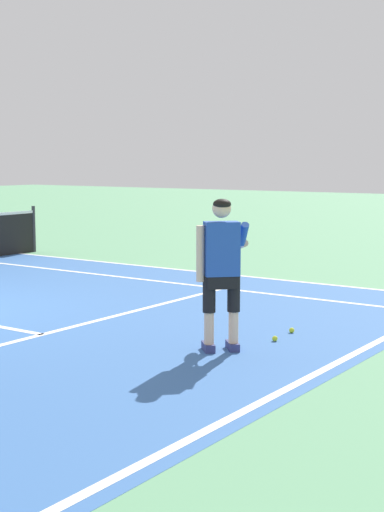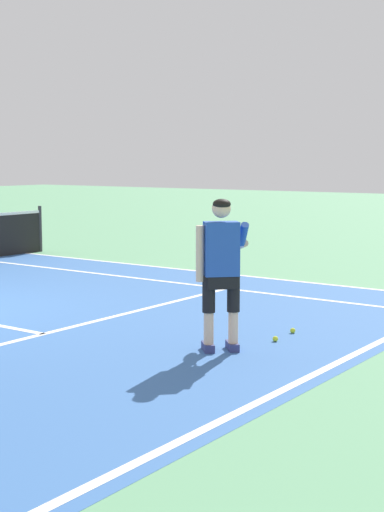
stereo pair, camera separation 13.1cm
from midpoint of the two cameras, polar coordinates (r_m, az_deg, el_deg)
The scene contains 7 objects.
line_baseline at distance 7.54m, azimuth 7.58°, elevation -9.29°, with size 10.98×0.10×0.01m, color white.
line_service at distance 9.62m, azimuth -11.49°, elevation -5.76°, with size 8.23×0.10×0.01m, color white.
line_singles_right at distance 13.57m, azimuth -3.09°, elevation -1.85°, with size 0.10×9.92×0.01m, color white.
line_doubles_right at distance 14.66m, azimuth 0.21°, elevation -1.16°, with size 0.10×9.92×0.01m, color white.
tennis_player at distance 8.48m, azimuth 1.79°, elevation -0.58°, with size 1.16×0.74×1.71m.
tennis_ball_near_feet at distance 9.59m, azimuth 7.07°, elevation -5.52°, with size 0.07×0.07×0.07m, color #CCE02D.
tennis_ball_by_baseline at distance 9.13m, azimuth 5.79°, elevation -6.15°, with size 0.07×0.07×0.07m, color #CCE02D.
Camera 1 is at (-6.48, -9.19, 2.14)m, focal length 53.58 mm.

